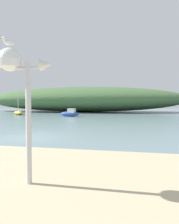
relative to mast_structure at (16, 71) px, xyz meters
name	(u,v)px	position (x,y,z in m)	size (l,w,h in m)	color
ground_plane	(28,137)	(-3.54, 7.05, -2.64)	(120.00, 120.00, 0.00)	gray
distant_hill	(82,99)	(-8.92, 40.59, -0.03)	(42.92, 14.84, 5.23)	#476B3D
mast_structure	(16,71)	(0.00, 0.00, 0.00)	(1.25, 0.55, 2.94)	silver
seagull_on_radar	(9,42)	(-0.16, -0.01, 0.63)	(0.29, 0.25, 0.23)	orange
motorboat_far_right	(70,113)	(-6.63, 24.99, -2.20)	(2.95, 1.24, 1.11)	#2D4C9E
sailboat_inner_mooring	(18,113)	(-16.14, 27.47, -2.32)	(3.29, 3.53, 4.41)	gold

